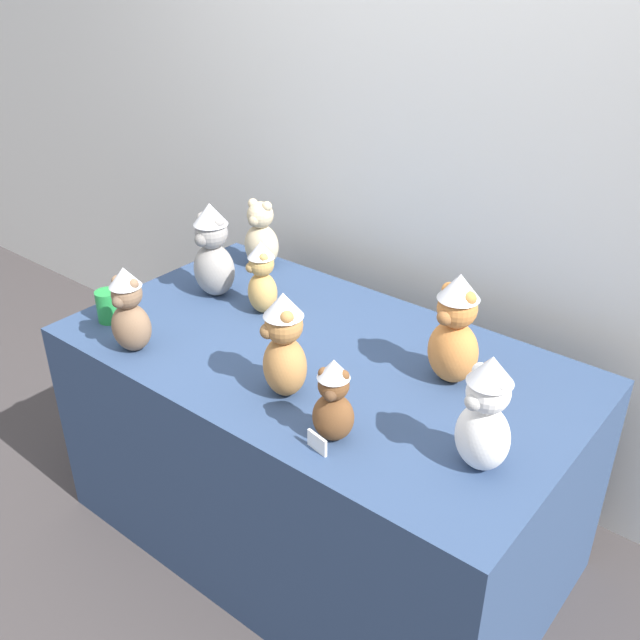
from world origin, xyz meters
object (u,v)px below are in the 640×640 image
object	(u,v)px
teddy_bear_caramel	(284,346)
teddy_bear_ginger	(455,330)
teddy_bear_honey	(262,278)
teddy_bear_ash	(213,251)
teddy_bear_mocha	(129,310)
teddy_bear_snow	(485,415)
teddy_bear_sand	(261,236)
teddy_bear_chestnut	(333,401)
display_table	(320,449)
party_cup_green	(108,306)

from	to	relation	value
teddy_bear_caramel	teddy_bear_ginger	size ratio (longest dim) A/B	0.93
teddy_bear_honey	teddy_bear_ash	bearing A→B (deg)	-146.93
teddy_bear_mocha	teddy_bear_honey	world-z (taller)	teddy_bear_mocha
teddy_bear_ginger	teddy_bear_ash	world-z (taller)	teddy_bear_ash
teddy_bear_snow	teddy_bear_sand	xyz separation A→B (m)	(-1.24, 0.53, -0.03)
teddy_bear_sand	teddy_bear_ash	xyz separation A→B (m)	(0.03, -0.29, 0.04)
teddy_bear_ginger	teddy_bear_chestnut	distance (m)	0.45
display_table	teddy_bear_sand	world-z (taller)	teddy_bear_sand
display_table	teddy_bear_caramel	size ratio (longest dim) A/B	5.11
teddy_bear_mocha	teddy_bear_ginger	bearing A→B (deg)	14.67
teddy_bear_mocha	teddy_bear_chestnut	xyz separation A→B (m)	(0.77, 0.04, -0.02)
teddy_bear_snow	party_cup_green	xyz separation A→B (m)	(-1.34, -0.12, -0.10)
party_cup_green	teddy_bear_ash	bearing A→B (deg)	69.14
teddy_bear_caramel	teddy_bear_mocha	xyz separation A→B (m)	(-0.54, -0.12, -0.02)
teddy_bear_caramel	teddy_bear_sand	size ratio (longest dim) A/B	1.19
teddy_bear_honey	party_cup_green	xyz separation A→B (m)	(-0.36, -0.38, -0.07)
teddy_bear_caramel	teddy_bear_ginger	bearing A→B (deg)	78.17
teddy_bear_snow	teddy_bear_ash	bearing A→B (deg)	-174.08
teddy_bear_sand	teddy_bear_chestnut	bearing A→B (deg)	-46.17
teddy_bear_caramel	party_cup_green	bearing A→B (deg)	-144.40
teddy_bear_caramel	teddy_bear_sand	world-z (taller)	teddy_bear_caramel
teddy_bear_honey	party_cup_green	world-z (taller)	teddy_bear_honey
teddy_bear_snow	teddy_bear_chestnut	size ratio (longest dim) A/B	1.32
teddy_bear_ginger	teddy_bear_sand	distance (m)	1.01
display_table	teddy_bear_sand	distance (m)	0.86
teddy_bear_ginger	teddy_bear_snow	bearing A→B (deg)	-37.91
display_table	teddy_bear_honey	distance (m)	0.62
teddy_bear_mocha	teddy_bear_chestnut	distance (m)	0.77
display_table	teddy_bear_caramel	bearing A→B (deg)	-76.28
teddy_bear_honey	teddy_bear_chestnut	world-z (taller)	teddy_bear_honey
teddy_bear_mocha	teddy_bear_chestnut	world-z (taller)	teddy_bear_mocha
teddy_bear_ash	teddy_bear_snow	bearing A→B (deg)	-13.95
teddy_bear_snow	teddy_bear_mocha	size ratio (longest dim) A/B	1.13
teddy_bear_ginger	teddy_bear_ash	bearing A→B (deg)	-165.52
teddy_bear_chestnut	display_table	bearing A→B (deg)	108.93
teddy_bear_snow	party_cup_green	bearing A→B (deg)	-157.45
teddy_bear_chestnut	teddy_bear_ash	size ratio (longest dim) A/B	0.70
teddy_bear_ginger	teddy_bear_honey	size ratio (longest dim) A/B	1.33
teddy_bear_sand	teddy_bear_snow	bearing A→B (deg)	-32.00
teddy_bear_snow	teddy_bear_sand	distance (m)	1.35
teddy_bear_honey	teddy_bear_ash	world-z (taller)	teddy_bear_ash
teddy_bear_honey	teddy_bear_chestnut	bearing A→B (deg)	-3.06
teddy_bear_ash	teddy_bear_ginger	bearing A→B (deg)	0.52
party_cup_green	teddy_bear_honey	bearing A→B (deg)	46.12
teddy_bear_chestnut	teddy_bear_mocha	bearing A→B (deg)	158.62
teddy_bear_sand	party_cup_green	distance (m)	0.66
teddy_bear_caramel	teddy_bear_sand	xyz separation A→B (m)	(-0.65, 0.60, -0.03)
teddy_bear_chestnut	teddy_bear_snow	bearing A→B (deg)	-2.18
teddy_bear_mocha	party_cup_green	distance (m)	0.24
teddy_bear_caramel	teddy_bear_ginger	world-z (taller)	teddy_bear_ginger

